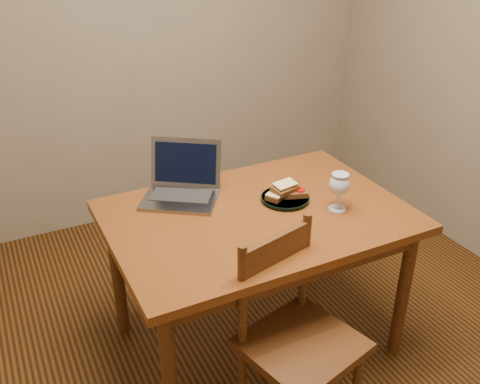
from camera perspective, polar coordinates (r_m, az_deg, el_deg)
name	(u,v)px	position (r m, az deg, el deg)	size (l,w,h in m)	color
floor	(262,351)	(2.75, 2.34, -16.62)	(3.20, 3.20, 0.02)	black
back_wall	(141,24)	(3.51, -10.55, 17.25)	(3.20, 0.02, 2.60)	gray
table	(257,229)	(2.40, 1.86, -3.98)	(1.30, 0.90, 0.74)	#50260D
chair	(298,331)	(2.14, 6.19, -14.52)	(0.50, 0.49, 0.45)	#381F0B
plate	(285,199)	(2.46, 4.84, -0.70)	(0.22, 0.22, 0.02)	black
sandwich_cheese	(277,194)	(2.43, 3.98, -0.23)	(0.11, 0.07, 0.03)	#381E0C
sandwich_tomato	(295,192)	(2.45, 5.84, -0.03)	(0.11, 0.07, 0.03)	#381E0C
sandwich_top	(285,188)	(2.43, 4.82, 0.47)	(0.12, 0.07, 0.04)	#381E0C
milk_glass	(339,192)	(2.37, 10.50, 0.02)	(0.09, 0.09, 0.18)	white
laptop	(183,182)	(2.49, -6.15, 1.07)	(0.45, 0.44, 0.24)	slate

